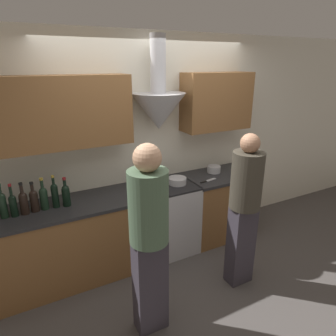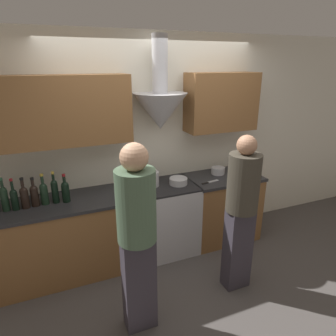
# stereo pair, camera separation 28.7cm
# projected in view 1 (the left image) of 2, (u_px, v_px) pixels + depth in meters

# --- Properties ---
(ground_plane) EXTENTS (12.00, 12.00, 0.00)m
(ground_plane) POSITION_uv_depth(u_px,v_px,m) (177.00, 263.00, 3.57)
(ground_plane) COLOR #4C4744
(wall_back) EXTENTS (8.40, 0.62, 2.60)m
(wall_back) POSITION_uv_depth(u_px,v_px,m) (145.00, 133.00, 3.52)
(wall_back) COLOR silver
(wall_back) RESTS_ON ground_plane
(counter_left) EXTENTS (1.62, 0.62, 0.88)m
(counter_left) POSITION_uv_depth(u_px,v_px,m) (68.00, 243.00, 3.20)
(counter_left) COLOR brown
(counter_left) RESTS_ON ground_plane
(counter_right) EXTENTS (0.93, 0.62, 0.88)m
(counter_right) POSITION_uv_depth(u_px,v_px,m) (218.00, 204.00, 4.06)
(counter_right) COLOR brown
(counter_right) RESTS_ON ground_plane
(stove_range) EXTENTS (0.72, 0.60, 0.88)m
(stove_range) POSITION_uv_depth(u_px,v_px,m) (164.00, 218.00, 3.70)
(stove_range) COLOR silver
(stove_range) RESTS_ON ground_plane
(wine_bottle_2) EXTENTS (0.07, 0.07, 0.34)m
(wine_bottle_2) POSITION_uv_depth(u_px,v_px,m) (2.00, 204.00, 2.77)
(wine_bottle_2) COLOR black
(wine_bottle_2) RESTS_ON counter_left
(wine_bottle_3) EXTENTS (0.07, 0.07, 0.33)m
(wine_bottle_3) POSITION_uv_depth(u_px,v_px,m) (13.00, 204.00, 2.80)
(wine_bottle_3) COLOR black
(wine_bottle_3) RESTS_ON counter_left
(wine_bottle_4) EXTENTS (0.08, 0.08, 0.32)m
(wine_bottle_4) POSITION_uv_depth(u_px,v_px,m) (24.00, 202.00, 2.85)
(wine_bottle_4) COLOR black
(wine_bottle_4) RESTS_ON counter_left
(wine_bottle_5) EXTENTS (0.08, 0.08, 0.31)m
(wine_bottle_5) POSITION_uv_depth(u_px,v_px,m) (34.00, 199.00, 2.90)
(wine_bottle_5) COLOR black
(wine_bottle_5) RESTS_ON counter_left
(wine_bottle_6) EXTENTS (0.08, 0.08, 0.33)m
(wine_bottle_6) POSITION_uv_depth(u_px,v_px,m) (44.00, 197.00, 2.94)
(wine_bottle_6) COLOR black
(wine_bottle_6) RESTS_ON counter_left
(wine_bottle_7) EXTENTS (0.07, 0.07, 0.34)m
(wine_bottle_7) POSITION_uv_depth(u_px,v_px,m) (55.00, 194.00, 2.98)
(wine_bottle_7) COLOR black
(wine_bottle_7) RESTS_ON counter_left
(wine_bottle_8) EXTENTS (0.08, 0.08, 0.31)m
(wine_bottle_8) POSITION_uv_depth(u_px,v_px,m) (66.00, 194.00, 3.01)
(wine_bottle_8) COLOR black
(wine_bottle_8) RESTS_ON counter_left
(stock_pot) EXTENTS (0.21, 0.21, 0.17)m
(stock_pot) POSITION_uv_depth(u_px,v_px,m) (150.00, 179.00, 3.50)
(stock_pot) COLOR silver
(stock_pot) RESTS_ON stove_range
(mixing_bowl) EXTENTS (0.22, 0.22, 0.08)m
(mixing_bowl) POSITION_uv_depth(u_px,v_px,m) (177.00, 181.00, 3.59)
(mixing_bowl) COLOR silver
(mixing_bowl) RESTS_ON stove_range
(orange_fruit) EXTENTS (0.09, 0.09, 0.09)m
(orange_fruit) POSITION_uv_depth(u_px,v_px,m) (246.00, 170.00, 3.94)
(orange_fruit) COLOR orange
(orange_fruit) RESTS_ON counter_right
(saucepan) EXTENTS (0.18, 0.18, 0.09)m
(saucepan) POSITION_uv_depth(u_px,v_px,m) (214.00, 169.00, 3.96)
(saucepan) COLOR silver
(saucepan) RESTS_ON counter_right
(chefs_knife) EXTENTS (0.25, 0.07, 0.01)m
(chefs_knife) POSITION_uv_depth(u_px,v_px,m) (208.00, 181.00, 3.69)
(chefs_knife) COLOR silver
(chefs_knife) RESTS_ON counter_right
(person_foreground_left) EXTENTS (0.32, 0.32, 1.71)m
(person_foreground_left) POSITION_uv_depth(u_px,v_px,m) (149.00, 234.00, 2.41)
(person_foreground_left) COLOR #38333D
(person_foreground_left) RESTS_ON ground_plane
(person_foreground_right) EXTENTS (0.31, 0.31, 1.64)m
(person_foreground_right) POSITION_uv_depth(u_px,v_px,m) (244.00, 205.00, 3.00)
(person_foreground_right) COLOR #38333D
(person_foreground_right) RESTS_ON ground_plane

